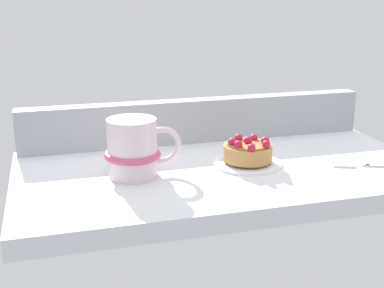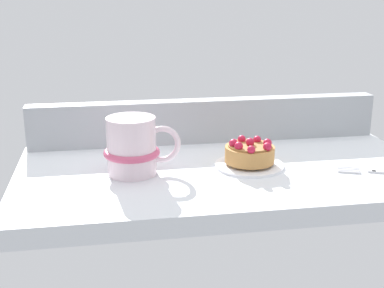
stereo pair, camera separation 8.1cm
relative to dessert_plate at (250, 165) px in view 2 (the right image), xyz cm
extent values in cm
cube|color=silver|center=(-4.07, 0.47, -1.89)|extent=(66.43, 34.38, 2.95)
cube|color=#9EA3A8|center=(-4.07, 16.00, 3.59)|extent=(65.10, 3.32, 7.99)
cylinder|color=white|center=(0.00, 0.00, 0.03)|extent=(11.20, 11.20, 0.88)
cylinder|color=white|center=(0.00, 0.00, -0.19)|extent=(6.16, 6.16, 0.44)
cylinder|color=#B77F42|center=(0.00, 0.00, 1.74)|extent=(8.01, 8.01, 2.55)
cylinder|color=olive|center=(0.00, 0.00, 3.17)|extent=(7.05, 7.05, 0.30)
sphere|color=#B71938|center=(0.00, 0.00, 3.76)|extent=(1.39, 1.39, 1.39)
sphere|color=#B71938|center=(2.64, -0.37, 3.73)|extent=(1.39, 1.39, 1.39)
sphere|color=#B71938|center=(1.70, 2.13, 3.62)|extent=(1.29, 1.29, 1.29)
sphere|color=#B71938|center=(-0.73, 2.86, 3.59)|extent=(1.34, 1.34, 1.34)
sphere|color=#B71938|center=(-2.71, 0.96, 3.67)|extent=(1.47, 1.47, 1.47)
sphere|color=#B71938|center=(-2.30, -1.16, 3.70)|extent=(1.39, 1.39, 1.39)
sphere|color=#B71938|center=(-0.76, -2.91, 3.59)|extent=(1.28, 1.28, 1.28)
sphere|color=#B71938|center=(2.04, -2.17, 3.68)|extent=(1.35, 1.35, 1.35)
cylinder|color=silver|center=(-18.91, 0.86, 4.11)|extent=(7.61, 7.61, 9.05)
torus|color=#C64C70|center=(-18.91, 0.86, 3.05)|extent=(8.73, 8.73, 1.09)
torus|color=silver|center=(-14.22, 0.86, 4.11)|extent=(5.98, 0.91, 5.98)
cube|color=silver|center=(18.29, -5.50, -0.11)|extent=(1.32, 0.96, 0.60)
cube|color=silver|center=(15.44, -3.19, -0.11)|extent=(3.34, 1.51, 0.60)
cube|color=silver|center=(15.17, -3.87, -0.11)|extent=(3.34, 1.51, 0.60)
cube|color=silver|center=(14.90, -4.55, -0.11)|extent=(3.34, 1.51, 0.60)
cube|color=silver|center=(14.63, -5.24, -0.11)|extent=(3.34, 1.51, 0.60)
camera|label=1|loc=(-30.69, -74.63, 27.68)|focal=48.59mm
camera|label=2|loc=(-22.75, -76.43, 27.68)|focal=48.59mm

